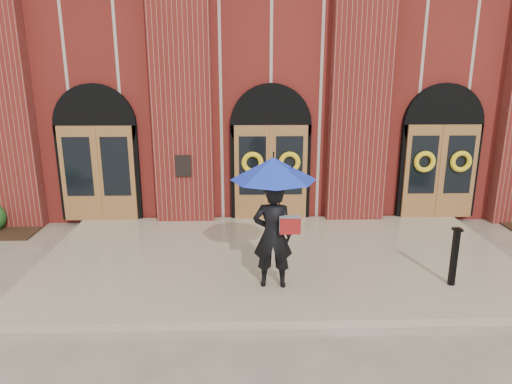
{
  "coord_description": "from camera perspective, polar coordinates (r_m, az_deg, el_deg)",
  "views": [
    {
      "loc": [
        -0.71,
        -8.97,
        4.06
      ],
      "look_at": [
        -0.43,
        1.0,
        1.35
      ],
      "focal_mm": 32.0,
      "sensor_mm": 36.0,
      "label": 1
    }
  ],
  "objects": [
    {
      "name": "ground",
      "position": [
        9.87,
        2.71,
        -9.08
      ],
      "size": [
        90.0,
        90.0,
        0.0
      ],
      "primitive_type": "plane",
      "color": "gray",
      "rests_on": "ground"
    },
    {
      "name": "church_building",
      "position": [
        17.77,
        0.73,
        13.44
      ],
      "size": [
        16.2,
        12.53,
        7.0
      ],
      "color": "#5E1814",
      "rests_on": "ground"
    },
    {
      "name": "metal_post",
      "position": [
        9.21,
        23.55,
        -7.3
      ],
      "size": [
        0.16,
        0.16,
        1.11
      ],
      "rotation": [
        0.0,
        0.0,
        0.07
      ],
      "color": "black",
      "rests_on": "landing"
    },
    {
      "name": "man_with_umbrella",
      "position": [
        8.06,
        2.18,
        -0.74
      ],
      "size": [
        1.62,
        1.62,
        2.42
      ],
      "rotation": [
        0.0,
        0.0,
        3.07
      ],
      "color": "black",
      "rests_on": "landing"
    },
    {
      "name": "landing",
      "position": [
        9.98,
        2.65,
        -8.34
      ],
      "size": [
        10.0,
        5.3,
        0.15
      ],
      "primitive_type": "cube",
      "color": "tan",
      "rests_on": "ground"
    }
  ]
}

